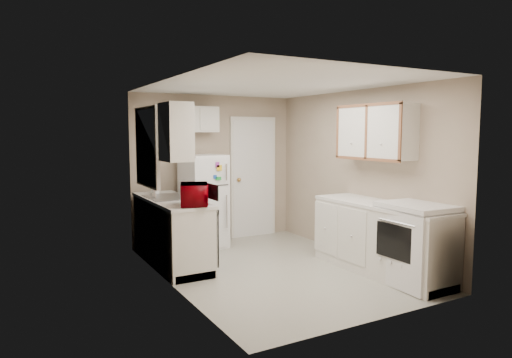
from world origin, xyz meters
TOP-DOWN VIEW (x-y plane):
  - floor at (0.00, 0.00)m, footprint 3.80×3.80m
  - ceiling at (0.00, 0.00)m, footprint 3.80×3.80m
  - wall_left at (-1.40, 0.00)m, footprint 3.80×3.80m
  - wall_right at (1.40, 0.00)m, footprint 3.80×3.80m
  - wall_back at (0.00, 1.90)m, footprint 2.80×2.80m
  - wall_front at (0.00, -1.90)m, footprint 2.80×2.80m
  - left_counter at (-1.10, 0.90)m, footprint 0.60×1.80m
  - dishwasher at (-0.81, 0.30)m, footprint 0.03×0.58m
  - sink at (-1.10, 1.05)m, footprint 0.54×0.74m
  - microwave at (-1.03, 0.22)m, footprint 0.55×0.42m
  - soap_bottle at (-1.13, 1.54)m, footprint 0.12×0.12m
  - window_blinds at (-1.36, 1.05)m, footprint 0.10×0.98m
  - upper_cabinet_left at (-1.25, 0.22)m, footprint 0.30×0.45m
  - refrigerator at (-0.37, 1.51)m, footprint 0.67×0.66m
  - cabinet_over_fridge at (-0.40, 1.75)m, footprint 0.70×0.30m
  - interior_door at (0.70, 1.86)m, footprint 0.86×0.06m
  - right_counter at (1.10, -0.80)m, footprint 0.60×2.00m
  - stove at (1.13, -1.35)m, footprint 0.70×0.84m
  - upper_cabinet_right at (1.25, -0.50)m, footprint 0.30×1.20m

SIDE VIEW (x-z plane):
  - floor at x=0.00m, z-range 0.00..0.00m
  - left_counter at x=-1.10m, z-range 0.00..0.90m
  - right_counter at x=1.10m, z-range 0.00..0.90m
  - stove at x=1.13m, z-range 0.00..0.98m
  - dishwasher at x=-0.81m, z-range 0.13..0.85m
  - refrigerator at x=-0.37m, z-range 0.00..1.45m
  - sink at x=-1.10m, z-range 0.78..0.94m
  - soap_bottle at x=-1.13m, z-range 0.89..1.11m
  - interior_door at x=0.70m, z-range -0.02..2.06m
  - microwave at x=-1.03m, z-range 0.89..1.21m
  - wall_left at x=-1.40m, z-range 1.20..1.20m
  - wall_right at x=1.40m, z-range 1.20..1.20m
  - wall_back at x=0.00m, z-range 1.20..1.20m
  - wall_front at x=0.00m, z-range 1.20..1.20m
  - window_blinds at x=-1.36m, z-range 1.06..2.14m
  - upper_cabinet_left at x=-1.25m, z-range 1.45..2.15m
  - upper_cabinet_right at x=1.25m, z-range 1.45..2.15m
  - cabinet_over_fridge at x=-0.40m, z-range 1.80..2.20m
  - ceiling at x=0.00m, z-range 2.40..2.40m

